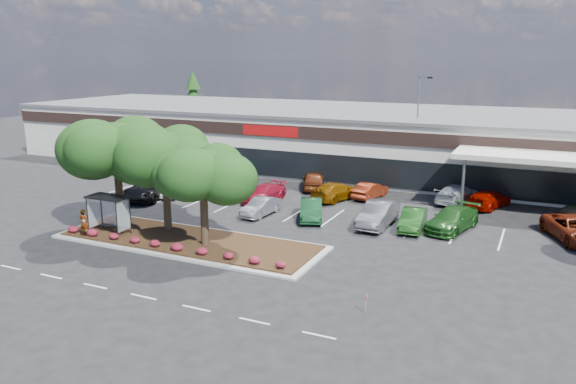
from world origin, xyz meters
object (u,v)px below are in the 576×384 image
at_px(survey_stake, 366,301).
at_px(car_1, 173,188).
at_px(light_pole, 417,136).
at_px(car_0, 150,189).

distance_m(survey_stake, car_1, 26.89).
relative_size(light_pole, car_1, 2.47).
relative_size(car_0, car_1, 1.50).
bearing_deg(car_0, car_1, 42.16).
xyz_separation_m(car_0, car_1, (1.23, 1.62, -0.18)).
relative_size(survey_stake, car_1, 0.23).
distance_m(light_pole, survey_stake, 29.55).
xyz_separation_m(light_pole, survey_stake, (4.11, -29.00, -3.93)).
distance_m(survey_stake, car_0, 27.08).
height_order(survey_stake, car_1, car_1).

